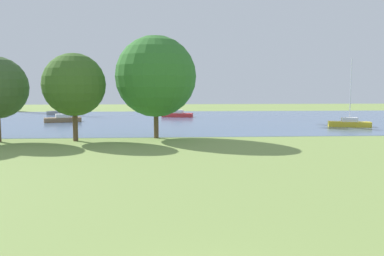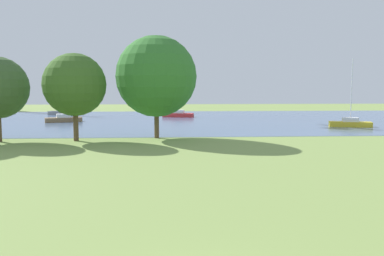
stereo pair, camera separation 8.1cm
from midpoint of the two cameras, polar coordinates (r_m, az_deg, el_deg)
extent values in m
plane|color=#7F994C|center=(30.04, -2.19, -3.28)|extent=(160.00, 160.00, 0.00)
cube|color=slate|center=(57.85, -2.82, 1.16)|extent=(140.00, 40.00, 0.02)
cube|color=yellow|center=(51.53, 21.61, 0.51)|extent=(5.03, 2.84, 0.60)
cube|color=white|center=(51.48, 21.64, 1.12)|extent=(2.04, 1.58, 0.50)
cylinder|color=silver|center=(51.34, 21.79, 5.00)|extent=(0.10, 0.10, 7.48)
cube|color=brown|center=(57.06, -17.76, 1.13)|extent=(5.03, 2.96, 0.60)
cube|color=white|center=(57.02, -17.78, 1.68)|extent=(2.06, 1.62, 0.50)
cylinder|color=silver|center=(56.89, -17.87, 4.51)|extent=(0.10, 0.10, 6.13)
cube|color=red|center=(63.33, -1.94, 1.85)|extent=(5.02, 2.59, 0.60)
cube|color=white|center=(63.30, -1.94, 2.35)|extent=(2.01, 1.49, 0.50)
cylinder|color=silver|center=(63.18, -1.95, 5.00)|extent=(0.10, 0.10, 6.34)
cube|color=gray|center=(71.94, -17.84, 2.06)|extent=(4.95, 2.08, 0.60)
cube|color=white|center=(71.90, -17.85, 2.50)|extent=(1.92, 1.31, 0.50)
cylinder|color=silver|center=(71.80, -17.94, 5.14)|extent=(0.10, 0.10, 7.14)
cylinder|color=brown|center=(36.84, -16.14, 0.57)|extent=(0.44, 0.44, 3.04)
sphere|color=#3A6224|center=(36.69, -16.29, 5.94)|extent=(5.50, 5.50, 5.50)
cylinder|color=brown|center=(37.54, -4.99, 0.94)|extent=(0.44, 0.44, 3.11)
sphere|color=#32722C|center=(37.41, -5.05, 7.33)|extent=(7.50, 7.50, 7.50)
camera|label=1|loc=(0.04, -89.90, 0.01)|focal=37.50mm
camera|label=2|loc=(0.04, 90.10, -0.01)|focal=37.50mm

